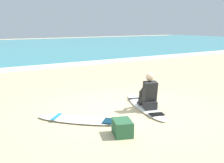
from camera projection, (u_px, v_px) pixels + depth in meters
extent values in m
plane|color=#CCB584|center=(124.00, 110.00, 7.23)|extent=(80.00, 80.00, 0.00)
cube|color=white|center=(34.00, 68.00, 13.96)|extent=(80.00, 0.90, 0.11)
ellipsoid|color=white|center=(145.00, 106.00, 7.43)|extent=(1.28, 2.57, 0.07)
cube|color=black|center=(136.00, 98.00, 8.09)|extent=(0.49, 0.24, 0.01)
cube|color=black|center=(157.00, 114.00, 6.65)|extent=(0.42, 0.34, 0.01)
cube|color=#232326|center=(150.00, 105.00, 7.04)|extent=(0.39, 0.35, 0.20)
cylinder|color=#232326|center=(144.00, 98.00, 7.17)|extent=(0.27, 0.43, 0.43)
cylinder|color=#232326|center=(141.00, 97.00, 7.36)|extent=(0.20, 0.28, 0.42)
cube|color=#232326|center=(140.00, 103.00, 7.47)|extent=(0.16, 0.24, 0.05)
cylinder|color=#232326|center=(151.00, 97.00, 7.21)|extent=(0.27, 0.43, 0.43)
cylinder|color=#232326|center=(149.00, 97.00, 7.42)|extent=(0.20, 0.28, 0.42)
cube|color=#232326|center=(148.00, 103.00, 7.53)|extent=(0.16, 0.24, 0.05)
cube|color=#232326|center=(150.00, 92.00, 7.01)|extent=(0.42, 0.39, 0.57)
sphere|color=beige|center=(150.00, 77.00, 6.96)|extent=(0.21, 0.21, 0.21)
cylinder|color=#232326|center=(143.00, 90.00, 7.11)|extent=(0.21, 0.40, 0.31)
cylinder|color=#232326|center=(153.00, 89.00, 7.18)|extent=(0.21, 0.40, 0.31)
ellipsoid|color=white|center=(80.00, 120.00, 6.36)|extent=(1.88, 1.90, 0.07)
cube|color=#1E7FB7|center=(57.00, 116.00, 6.48)|extent=(0.41, 0.41, 0.01)
cube|color=#0A2C40|center=(109.00, 121.00, 6.19)|extent=(0.43, 0.43, 0.01)
cube|color=#285B38|center=(122.00, 128.00, 5.53)|extent=(0.50, 0.58, 0.32)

